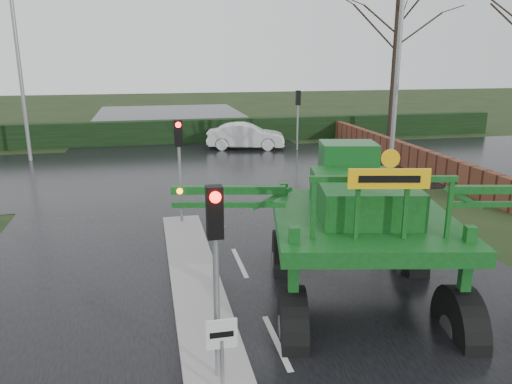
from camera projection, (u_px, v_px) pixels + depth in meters
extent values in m
plane|color=black|center=(277.00, 343.00, 9.83)|extent=(140.00, 140.00, 0.00)
cube|color=black|center=(211.00, 202.00, 19.25)|extent=(14.00, 80.00, 0.02)
cube|color=black|center=(196.00, 169.00, 24.90)|extent=(80.00, 12.00, 0.02)
cube|color=gray|center=(195.00, 280.00, 12.36)|extent=(1.20, 10.00, 0.16)
cube|color=black|center=(183.00, 131.00, 32.25)|extent=(44.00, 0.90, 1.50)
cube|color=#592D1E|center=(390.00, 149.00, 26.92)|extent=(0.40, 20.00, 1.20)
cylinder|color=gray|center=(222.00, 367.00, 7.98)|extent=(0.07, 0.07, 1.00)
cube|color=silver|center=(222.00, 334.00, 7.82)|extent=(0.50, 0.04, 0.50)
cube|color=black|center=(222.00, 335.00, 7.80)|extent=(0.38, 0.01, 0.10)
cylinder|color=gray|center=(216.00, 291.00, 8.16)|extent=(0.10, 0.10, 3.50)
cube|color=black|center=(215.00, 212.00, 7.80)|extent=(0.26, 0.22, 0.85)
sphere|color=#FF0C07|center=(215.00, 197.00, 7.61)|extent=(0.18, 0.18, 0.18)
cylinder|color=gray|center=(180.00, 175.00, 16.17)|extent=(0.10, 0.10, 3.50)
cube|color=black|center=(178.00, 133.00, 15.81)|extent=(0.26, 0.22, 0.85)
sphere|color=#FF0C07|center=(178.00, 125.00, 15.61)|extent=(0.18, 0.18, 0.18)
cylinder|color=gray|center=(298.00, 121.00, 29.56)|extent=(0.10, 0.10, 3.50)
cube|color=black|center=(298.00, 98.00, 29.20)|extent=(0.26, 0.22, 0.85)
sphere|color=#FF0C07|center=(298.00, 93.00, 29.25)|extent=(0.18, 0.18, 0.18)
cylinder|color=gray|center=(398.00, 67.00, 21.58)|extent=(0.20, 0.20, 10.00)
cylinder|color=gray|center=(19.00, 65.00, 25.60)|extent=(0.20, 0.20, 10.00)
cylinder|color=black|center=(394.00, 64.00, 30.99)|extent=(0.32, 0.32, 10.00)
cylinder|color=black|center=(214.00, 257.00, 11.61)|extent=(0.91, 1.97, 1.90)
cylinder|color=#595B56|center=(214.00, 257.00, 11.61)|extent=(0.69, 0.77, 0.67)
cube|color=#104B0D|center=(213.00, 208.00, 11.30)|extent=(0.25, 0.25, 2.19)
cylinder|color=black|center=(361.00, 256.00, 11.63)|extent=(0.91, 1.97, 1.90)
cylinder|color=#595B56|center=(361.00, 256.00, 11.63)|extent=(0.69, 0.77, 0.67)
cube|color=#104B0D|center=(363.00, 208.00, 11.32)|extent=(0.25, 0.25, 2.19)
cylinder|color=black|center=(199.00, 336.00, 8.31)|extent=(0.91, 1.97, 1.90)
cylinder|color=#595B56|center=(199.00, 336.00, 8.31)|extent=(0.69, 0.77, 0.67)
cube|color=#104B0D|center=(196.00, 271.00, 8.00)|extent=(0.25, 0.25, 2.19)
cylinder|color=black|center=(403.00, 336.00, 8.33)|extent=(0.91, 1.97, 1.90)
cylinder|color=#595B56|center=(403.00, 336.00, 8.33)|extent=(0.69, 0.77, 0.67)
cube|color=#104B0D|center=(409.00, 270.00, 8.02)|extent=(0.25, 0.25, 2.19)
cube|color=#104B0D|center=(295.00, 203.00, 9.49)|extent=(4.85, 5.29, 0.33)
cube|color=#104B0D|center=(295.00, 174.00, 9.54)|extent=(2.64, 3.22, 0.86)
cube|color=#13531D|center=(288.00, 141.00, 11.29)|extent=(1.63, 1.41, 1.24)
cube|color=#104B0D|center=(305.00, 145.00, 7.66)|extent=(2.81, 0.71, 0.11)
cube|color=#104B0D|center=(127.00, 164.00, 8.88)|extent=(2.45, 0.68, 0.17)
sphere|color=orange|center=(67.00, 165.00, 8.79)|extent=(0.13, 0.13, 0.13)
cube|color=#104B0D|center=(467.00, 163.00, 8.92)|extent=(2.45, 0.68, 0.17)
cube|color=yellow|center=(308.00, 143.00, 7.27)|extent=(1.50, 0.37, 0.38)
cube|color=black|center=(308.00, 143.00, 7.27)|extent=(1.12, 0.25, 0.13)
cylinder|color=yellow|center=(308.00, 117.00, 7.17)|extent=(0.34, 0.11, 0.34)
imported|color=silver|center=(246.00, 149.00, 30.38)|extent=(4.90, 2.66, 1.53)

